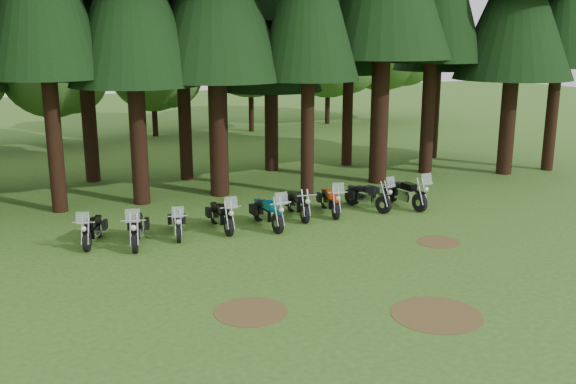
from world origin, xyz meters
The scene contains 18 objects.
ground centered at (0.00, 0.00, 0.00)m, with size 120.00×120.00×0.00m, color #2D5819.
decid_3 centered at (-4.71, 25.13, 4.51)m, with size 6.12×5.95×7.65m.
decid_4 centered at (1.58, 26.32, 4.37)m, with size 5.93×5.76×7.41m.
decid_5 centered at (8.29, 25.71, 6.23)m, with size 8.45×8.21×10.56m.
decid_6 centered at (14.85, 27.01, 5.20)m, with size 7.06×6.86×8.82m.
decid_7 centered at (19.46, 26.83, 6.22)m, with size 8.44×8.20×10.55m.
dirt_patch_0 centered at (-3.00, -2.00, 0.01)m, with size 1.80×1.80×0.01m, color #4C3D1E.
dirt_patch_1 centered at (4.50, 0.50, 0.01)m, with size 1.40×1.40×0.01m, color #4C3D1E.
dirt_patch_2 centered at (1.00, -4.00, 0.01)m, with size 2.20×2.20×0.01m, color #4C3D1E.
motorcycle_0 centered at (-5.72, 4.94, 0.45)m, with size 1.04×2.07×1.34m.
motorcycle_1 centered at (-4.44, 4.28, 0.49)m, with size 0.92×2.32×1.47m.
motorcycle_2 centered at (-3.04, 4.62, 0.42)m, with size 0.67×2.01×1.27m.
motorcycle_3 centered at (-1.47, 4.69, 0.47)m, with size 0.42×2.24×1.42m.
motorcycle_4 centered at (0.10, 4.32, 0.50)m, with size 0.45×2.37×1.50m.
motorcycle_5 centered at (1.58, 5.03, 0.47)m, with size 0.43×2.26×0.92m.
motorcycle_6 centered at (2.89, 4.95, 0.48)m, with size 0.77×2.26×1.43m.
motorcycle_7 centered at (4.50, 4.91, 0.49)m, with size 0.95×2.30×1.46m.
motorcycle_8 centered at (6.01, 4.61, 0.52)m, with size 0.59×2.47×1.55m.
Camera 1 is at (-8.14, -15.47, 6.52)m, focal length 40.00 mm.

